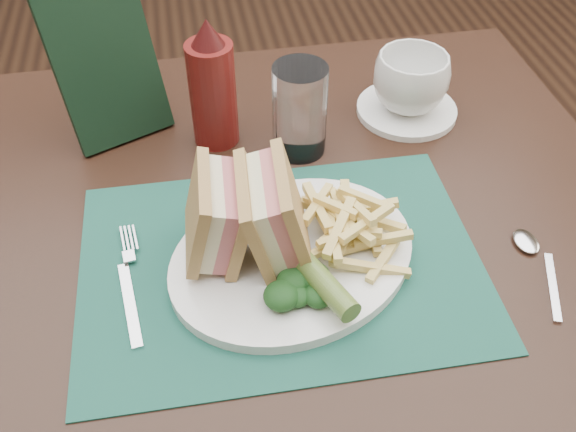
# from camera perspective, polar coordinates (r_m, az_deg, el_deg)

# --- Properties ---
(floor) EXTENTS (7.00, 7.00, 0.00)m
(floor) POSITION_cam_1_polar(r_m,az_deg,el_deg) (1.72, -2.95, -5.53)
(floor) COLOR black
(floor) RESTS_ON ground
(table_main) EXTENTS (0.90, 0.75, 0.75)m
(table_main) POSITION_cam_1_polar(r_m,az_deg,el_deg) (1.12, 0.06, -12.49)
(table_main) COLOR black
(table_main) RESTS_ON ground
(placemat) EXTENTS (0.47, 0.34, 0.00)m
(placemat) POSITION_cam_1_polar(r_m,az_deg,el_deg) (0.75, -0.63, -4.23)
(placemat) COLOR #174B3D
(placemat) RESTS_ON table_main
(plate) EXTENTS (0.37, 0.34, 0.01)m
(plate) POSITION_cam_1_polar(r_m,az_deg,el_deg) (0.75, 0.41, -3.63)
(plate) COLOR white
(plate) RESTS_ON placemat
(sandwich_half_a) EXTENTS (0.08, 0.11, 0.11)m
(sandwich_half_a) POSITION_cam_1_polar(r_m,az_deg,el_deg) (0.72, -8.02, -0.01)
(sandwich_half_a) COLOR tan
(sandwich_half_a) RESTS_ON plate
(sandwich_half_b) EXTENTS (0.09, 0.12, 0.12)m
(sandwich_half_b) POSITION_cam_1_polar(r_m,az_deg,el_deg) (0.71, -2.93, 0.24)
(sandwich_half_b) COLOR tan
(sandwich_half_b) RESTS_ON plate
(kale_garnish) EXTENTS (0.11, 0.08, 0.03)m
(kale_garnish) POSITION_cam_1_polar(r_m,az_deg,el_deg) (0.70, 1.83, -6.15)
(kale_garnish) COLOR black
(kale_garnish) RESTS_ON plate
(pickle_spear) EXTENTS (0.07, 0.12, 0.03)m
(pickle_spear) POSITION_cam_1_polar(r_m,az_deg,el_deg) (0.69, 2.68, -5.43)
(pickle_spear) COLOR #4B6526
(pickle_spear) RESTS_ON plate
(fries_pile) EXTENTS (0.18, 0.20, 0.05)m
(fries_pile) POSITION_cam_1_polar(r_m,az_deg,el_deg) (0.74, 5.31, -0.69)
(fries_pile) COLOR #E4CA72
(fries_pile) RESTS_ON plate
(fork) EXTENTS (0.06, 0.17, 0.01)m
(fork) POSITION_cam_1_polar(r_m,az_deg,el_deg) (0.75, -13.94, -5.63)
(fork) COLOR silver
(fork) RESTS_ON placemat
(spoon) EXTENTS (0.08, 0.15, 0.01)m
(spoon) POSITION_cam_1_polar(r_m,az_deg,el_deg) (0.80, 21.74, -4.35)
(spoon) COLOR silver
(spoon) RESTS_ON table_main
(saucer) EXTENTS (0.20, 0.20, 0.01)m
(saucer) POSITION_cam_1_polar(r_m,az_deg,el_deg) (1.00, 10.48, 9.28)
(saucer) COLOR white
(saucer) RESTS_ON table_main
(coffee_cup) EXTENTS (0.15, 0.15, 0.09)m
(coffee_cup) POSITION_cam_1_polar(r_m,az_deg,el_deg) (0.97, 10.85, 11.61)
(coffee_cup) COLOR white
(coffee_cup) RESTS_ON saucer
(drinking_glass) EXTENTS (0.08, 0.08, 0.13)m
(drinking_glass) POSITION_cam_1_polar(r_m,az_deg,el_deg) (0.87, 1.04, 9.38)
(drinking_glass) COLOR white
(drinking_glass) RESTS_ON table_main
(ketchup_bottle) EXTENTS (0.08, 0.08, 0.19)m
(ketchup_bottle) POSITION_cam_1_polar(r_m,az_deg,el_deg) (0.88, -6.78, 11.65)
(ketchup_bottle) COLOR #56110E
(ketchup_bottle) RESTS_ON table_main
(check_presenter) EXTENTS (0.16, 0.13, 0.22)m
(check_presenter) POSITION_cam_1_polar(r_m,az_deg,el_deg) (0.92, -15.92, 12.99)
(check_presenter) COLOR black
(check_presenter) RESTS_ON table_main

